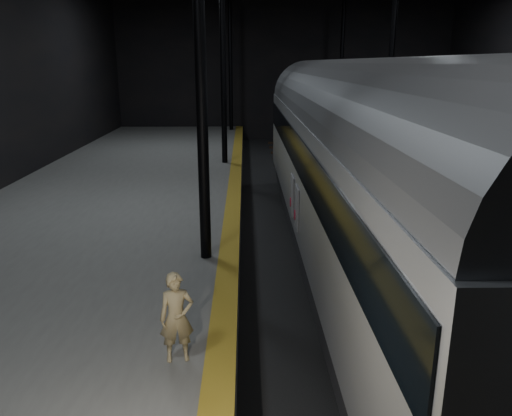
{
  "coord_description": "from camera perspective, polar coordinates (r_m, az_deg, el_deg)",
  "views": [
    {
      "loc": [
        -2.83,
        -15.38,
        5.56
      ],
      "look_at": [
        -2.57,
        -3.21,
        2.0
      ],
      "focal_mm": 35.0,
      "sensor_mm": 36.0,
      "label": 1
    }
  ],
  "objects": [
    {
      "name": "track",
      "position": [
        16.57,
        8.67,
        -3.25
      ],
      "size": [
        2.4,
        43.0,
        0.24
      ],
      "color": "#3F3328",
      "rests_on": "ground"
    },
    {
      "name": "tactile_strip",
      "position": [
        16.04,
        -2.7,
        -0.22
      ],
      "size": [
        0.5,
        43.8,
        0.01
      ],
      "primitive_type": "cube",
      "color": "olive",
      "rests_on": "platform_left"
    },
    {
      "name": "platform_left",
      "position": [
        16.85,
        -17.29,
        -1.94
      ],
      "size": [
        9.0,
        43.8,
        1.0
      ],
      "primitive_type": "cube",
      "color": "#545452",
      "rests_on": "ground"
    },
    {
      "name": "woman",
      "position": [
        8.05,
        -9.05,
        -12.26
      ],
      "size": [
        0.6,
        0.45,
        1.48
      ],
      "primitive_type": "imported",
      "rotation": [
        0.0,
        0.0,
        0.2
      ],
      "color": "tan",
      "rests_on": "platform_left"
    },
    {
      "name": "ground",
      "position": [
        16.6,
        8.66,
        -3.47
      ],
      "size": [
        44.0,
        44.0,
        0.0
      ],
      "primitive_type": "plane",
      "color": "black",
      "rests_on": "ground"
    },
    {
      "name": "train",
      "position": [
        13.72,
        10.73,
        5.61
      ],
      "size": [
        3.09,
        20.67,
        5.53
      ],
      "color": "#ABAEB3",
      "rests_on": "ground"
    }
  ]
}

